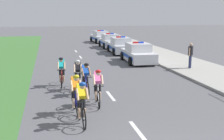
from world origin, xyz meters
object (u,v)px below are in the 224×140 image
spectator_back (190,54)px  police_car_nearest (138,53)px  cyclist_fourth (86,78)px  cyclist_second (76,93)px  cyclist_sixth (62,71)px  police_car_third (110,41)px  cyclist_lead (82,102)px  police_car_second (120,46)px  police_car_furthest (100,37)px  cyclist_fifth (78,74)px  cyclist_third (98,86)px

spectator_back → police_car_nearest: bearing=124.3°
cyclist_fourth → police_car_nearest: police_car_nearest is taller
cyclist_second → police_car_nearest: bearing=61.0°
cyclist_sixth → spectator_back: size_ratio=1.03×
police_car_third → spectator_back: bearing=-79.7°
cyclist_lead → spectator_back: size_ratio=1.03×
cyclist_second → police_car_second: police_car_second is taller
cyclist_sixth → spectator_back: spectator_back is taller
police_car_third → police_car_furthest: bearing=90.0°
cyclist_sixth → police_car_second: police_car_second is taller
police_car_second → cyclist_lead: bearing=-108.5°
cyclist_fifth → cyclist_third: bearing=-78.0°
cyclist_second → spectator_back: bearing=39.4°
cyclist_lead → cyclist_fourth: same height
cyclist_sixth → police_car_furthest: 22.64m
cyclist_third → cyclist_fourth: size_ratio=1.00×
cyclist_fourth → police_car_furthest: size_ratio=0.38×
cyclist_lead → police_car_nearest: (5.64, 11.49, -0.11)m
cyclist_third → cyclist_fifth: same height
cyclist_lead → police_car_second: (5.64, 16.80, -0.11)m
cyclist_fifth → police_car_furthest: bearing=76.9°
police_car_third → cyclist_sixth: bearing=-110.6°
cyclist_third → police_car_nearest: (4.76, 9.59, -0.11)m
cyclist_fifth → cyclist_sixth: size_ratio=1.00×
cyclist_third → cyclist_fifth: 2.60m
cyclist_third → police_car_third: (4.76, 19.57, -0.11)m
cyclist_fifth → police_car_third: 17.83m
cyclist_third → cyclist_fourth: (-0.28, 1.60, 0.00)m
cyclist_lead → cyclist_fourth: bearing=80.4°
cyclist_fifth → police_car_second: bearing=66.8°
police_car_second → cyclist_third: bearing=-107.7°
cyclist_sixth → cyclist_fourth: bearing=-62.9°
cyclist_fourth → cyclist_third: bearing=-80.0°
police_car_furthest → police_car_third: bearing=-90.0°
cyclist_sixth → police_car_second: (6.03, 11.37, -0.11)m
cyclist_second → police_car_nearest: size_ratio=0.39×
police_car_third → police_car_nearest: bearing=-90.0°
cyclist_third → spectator_back: spectator_back is taller
cyclist_fifth → cyclist_second: bearing=-97.4°
cyclist_lead → police_car_second: police_car_second is taller
police_car_second → cyclist_fifth: bearing=-113.2°
cyclist_fourth → spectator_back: size_ratio=1.03×
cyclist_second → cyclist_fifth: bearing=82.6°
police_car_second → police_car_furthest: (0.00, 10.45, 0.00)m
police_car_furthest → spectator_back: bearing=-82.7°
police_car_nearest → police_car_third: same height
cyclist_second → police_car_second: 16.67m
cyclist_lead → police_car_nearest: 12.80m
police_car_furthest → spectator_back: size_ratio=2.70×
police_car_second → police_car_furthest: size_ratio=0.98×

